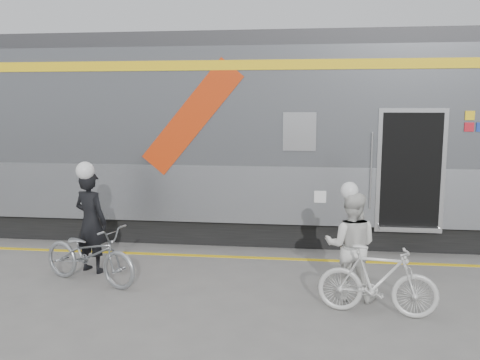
% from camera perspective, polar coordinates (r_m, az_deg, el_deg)
% --- Properties ---
extents(ground, '(90.00, 90.00, 0.00)m').
position_cam_1_polar(ground, '(7.21, 3.62, -13.89)').
color(ground, slate).
rests_on(ground, ground).
extents(train, '(24.00, 3.17, 4.10)m').
position_cam_1_polar(train, '(10.88, 5.73, 4.82)').
color(train, black).
rests_on(train, ground).
extents(safety_strip, '(24.00, 0.12, 0.01)m').
position_cam_1_polar(safety_strip, '(9.23, 4.45, -8.79)').
color(safety_strip, yellow).
rests_on(safety_strip, ground).
extents(man, '(0.71, 0.59, 1.68)m').
position_cam_1_polar(man, '(8.69, -16.40, -4.51)').
color(man, black).
rests_on(man, ground).
extents(bicycle_left, '(1.86, 1.18, 0.92)m').
position_cam_1_polar(bicycle_left, '(8.22, -16.53, -7.98)').
color(bicycle_left, '#979B9E').
rests_on(bicycle_left, ground).
extents(woman, '(0.83, 0.69, 1.54)m').
position_cam_1_polar(woman, '(7.38, 12.34, -7.23)').
color(woman, silver).
rests_on(woman, ground).
extents(bicycle_right, '(1.60, 0.67, 0.93)m').
position_cam_1_polar(bicycle_right, '(6.98, 15.17, -10.84)').
color(bicycle_right, silver).
rests_on(bicycle_right, ground).
extents(helmet_man, '(0.29, 0.29, 0.29)m').
position_cam_1_polar(helmet_man, '(8.53, -16.67, 1.94)').
color(helmet_man, white).
rests_on(helmet_man, man).
extents(helmet_woman, '(0.25, 0.25, 0.25)m').
position_cam_1_polar(helmet_woman, '(7.19, 12.57, -0.38)').
color(helmet_woman, white).
rests_on(helmet_woman, woman).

